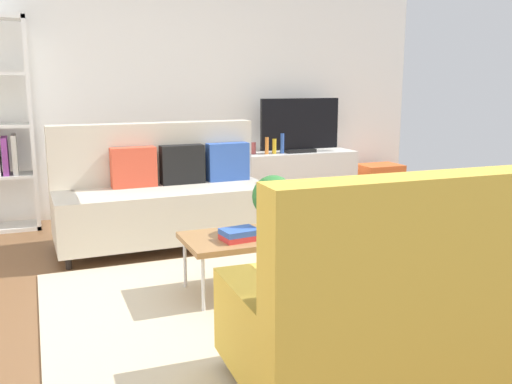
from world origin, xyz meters
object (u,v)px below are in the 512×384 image
table_book_0 (239,237)px  tv_console (298,178)px  bottle_0 (267,146)px  bottle_2 (282,143)px  bottle_1 (274,146)px  couch_beige (163,196)px  tv (300,126)px  coffee_table (261,238)px  storage_trunk (379,182)px  couch_green (423,295)px  vase_0 (252,148)px  potted_plant (273,200)px

table_book_0 → tv_console: bearing=56.5°
bottle_0 → bottle_2: 0.20m
table_book_0 → bottle_1: (1.36, 2.54, 0.29)m
couch_beige → bottle_1: 1.89m
bottle_1 → bottle_2: (0.10, 0.00, 0.03)m
tv → bottle_1: (-0.34, -0.02, -0.22)m
bottle_2 → coffee_table: bearing=-117.4°
storage_trunk → bottle_2: (-1.34, 0.06, 0.54)m
couch_beige → coffee_table: bearing=104.1°
coffee_table → tv: 2.95m
bottle_0 → couch_green: bearing=-101.6°
tv → vase_0: (-0.58, 0.07, -0.24)m
storage_trunk → bottle_2: bottle_2 is taller
bottle_2 → vase_0: bearing=165.2°
coffee_table → bottle_2: size_ratio=4.65×
storage_trunk → potted_plant: potted_plant is taller
couch_green → storage_trunk: bearing=60.0°
couch_green → tv: bearing=73.9°
tv_console → table_book_0: tv_console is taller
potted_plant → couch_beige: bearing=109.3°
bottle_2 → tv: bearing=4.8°
tv → storage_trunk: bearing=-4.2°
storage_trunk → bottle_2: size_ratio=2.20×
bottle_1 → table_book_0: bearing=-118.3°
tv → vase_0: 0.63m
couch_green → bottle_2: 4.01m
couch_green → table_book_0: couch_green is taller
coffee_table → storage_trunk: storage_trunk is taller
coffee_table → bottle_1: bearing=64.5°
couch_beige → vase_0: size_ratio=14.20×
tv_console → table_book_0: (-1.70, -2.58, 0.12)m
potted_plant → vase_0: 2.65m
table_book_0 → bottle_1: bearing=61.7°
coffee_table → tv_console: tv_console is taller
coffee_table → tv_console: 2.91m
coffee_table → bottle_0: bearing=66.4°
couch_green → potted_plant: size_ratio=4.68×
tv_console → tv: bearing=-90.0°
tv_console → vase_0: vase_0 is taller
tv → potted_plant: 2.84m
table_book_0 → bottle_0: 2.85m
table_book_0 → bottle_0: size_ratio=1.20×
couch_green → tv: 4.11m
tv → bottle_0: size_ratio=4.99×
couch_beige → coffee_table: 1.48m
tv_console → bottle_2: 0.50m
couch_beige → bottle_0: couch_beige is taller
couch_beige → tv_console: bearing=-151.8°
potted_plant → vase_0: size_ratio=3.04×
coffee_table → potted_plant: potted_plant is taller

